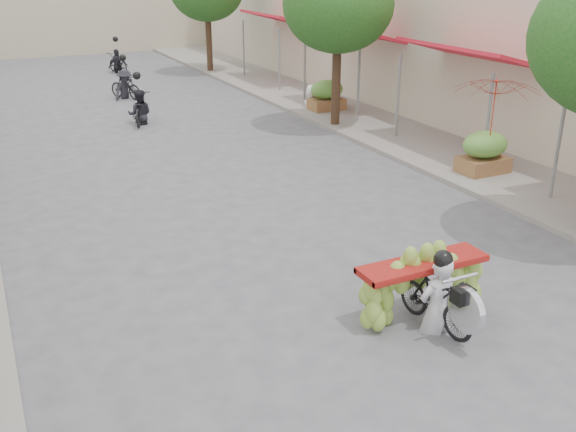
# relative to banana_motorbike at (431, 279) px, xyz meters

# --- Properties ---
(sidewalk_right) EXTENTS (4.00, 60.00, 0.12)m
(sidewalk_right) POSITION_rel_banana_motorbike_xyz_m (6.35, 12.05, -0.66)
(sidewalk_right) COLOR gray
(sidewalk_right) RESTS_ON ground
(shophouse_row_right) EXTENTS (9.77, 40.00, 6.00)m
(shophouse_row_right) POSITION_rel_banana_motorbike_xyz_m (11.34, 11.05, 2.28)
(shophouse_row_right) COLOR beige
(shophouse_row_right) RESTS_ON ground
(street_tree_mid) EXTENTS (3.40, 3.40, 5.25)m
(street_tree_mid) POSITION_rel_banana_motorbike_xyz_m (4.75, 11.05, 3.06)
(street_tree_mid) COLOR #3A2719
(street_tree_mid) RESTS_ON ground
(produce_crate_mid) EXTENTS (1.20, 0.88, 1.16)m
(produce_crate_mid) POSITION_rel_banana_motorbike_xyz_m (5.55, 5.05, -0.01)
(produce_crate_mid) COLOR brown
(produce_crate_mid) RESTS_ON ground
(produce_crate_far) EXTENTS (1.20, 0.88, 1.16)m
(produce_crate_far) POSITION_rel_banana_motorbike_xyz_m (5.55, 13.05, -0.01)
(produce_crate_far) COLOR brown
(produce_crate_far) RESTS_ON ground
(banana_motorbike) EXTENTS (2.20, 1.75, 2.15)m
(banana_motorbike) POSITION_rel_banana_motorbike_xyz_m (0.00, 0.00, 0.00)
(banana_motorbike) COLOR black
(banana_motorbike) RESTS_ON ground
(market_umbrella) EXTENTS (2.07, 2.07, 1.87)m
(market_umbrella) POSITION_rel_banana_motorbike_xyz_m (5.48, 4.80, 1.82)
(market_umbrella) COLOR #A62416
(market_umbrella) RESTS_ON ground
(pedestrian) EXTENTS (0.92, 0.84, 1.61)m
(pedestrian) POSITION_rel_banana_motorbike_xyz_m (5.25, 13.60, 0.20)
(pedestrian) COLOR white
(pedestrian) RESTS_ON ground
(bg_motorbike_a) EXTENTS (1.21, 1.84, 1.95)m
(bg_motorbike_a) POSITION_rel_banana_motorbike_xyz_m (-0.79, 14.34, 0.01)
(bg_motorbike_a) COLOR black
(bg_motorbike_a) RESTS_ON ground
(bg_motorbike_b) EXTENTS (1.21, 1.61, 1.95)m
(bg_motorbike_b) POSITION_rel_banana_motorbike_xyz_m (-0.29, 18.63, 0.14)
(bg_motorbike_b) COLOR black
(bg_motorbike_b) RESTS_ON ground
(bg_motorbike_c) EXTENTS (1.07, 1.73, 1.95)m
(bg_motorbike_c) POSITION_rel_banana_motorbike_xyz_m (0.76, 24.91, 0.07)
(bg_motorbike_c) COLOR black
(bg_motorbike_c) RESTS_ON ground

